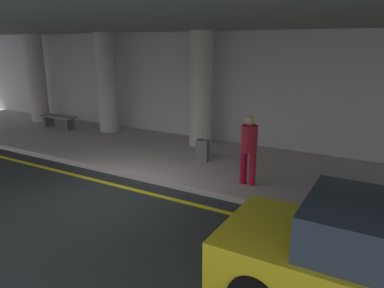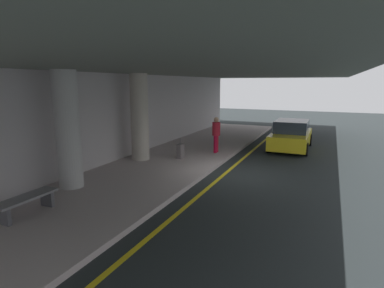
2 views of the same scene
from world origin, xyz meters
name	(u,v)px [view 1 (image 1 of 2)]	position (x,y,z in m)	size (l,w,h in m)	color
ground_plane	(112,194)	(0.00, 0.00, 0.00)	(60.00, 60.00, 0.00)	#252B2C
sidewalk	(181,157)	(0.00, 3.10, 0.07)	(26.00, 4.20, 0.15)	#B4A6A6
lane_stripe_yellow	(125,187)	(0.00, 0.47, 0.00)	(26.00, 0.14, 0.01)	yellow
support_column_far_left	(36,78)	(-8.00, 4.35, 1.97)	(0.75, 0.75, 3.65)	#B9ACA4
support_column_left_mid	(107,83)	(-4.00, 4.35, 1.97)	(0.75, 0.75, 3.65)	#ADADAD
support_column_center	(201,90)	(0.00, 4.35, 1.97)	(0.75, 0.75, 3.65)	#B6ADA0
ceiling_overhang	(170,22)	(0.00, 2.60, 3.95)	(28.00, 13.20, 0.30)	slate
terminal_back_wall	(215,89)	(0.00, 5.35, 1.90)	(26.00, 0.30, 3.80)	#B7B1B4
car_yellow_taxi	(383,267)	(5.64, -1.25, 0.71)	(4.10, 1.92, 1.50)	yellow
traveler_with_luggage	(249,145)	(2.65, 1.84, 1.11)	(0.38, 0.38, 1.68)	#A30927
suitcase_upright_primary	(203,150)	(0.87, 2.87, 0.46)	(0.36, 0.22, 0.90)	#625B5C
bench_metal	(59,119)	(-6.11, 3.74, 0.50)	(1.60, 0.50, 0.48)	slate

